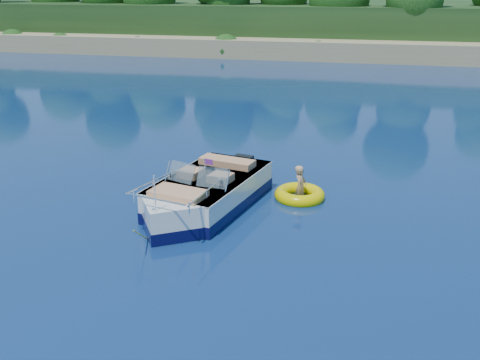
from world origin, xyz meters
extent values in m
plane|color=#0B234F|center=(0.00, 0.00, 0.00)|extent=(160.00, 160.00, 0.00)
cube|color=#957D56|center=(0.00, 38.00, 0.50)|extent=(170.00, 8.00, 2.00)
cube|color=black|center=(0.00, 65.00, 1.00)|extent=(170.00, 56.00, 6.00)
cylinder|color=black|center=(-18.00, 40.50, 3.10)|extent=(0.44, 0.44, 3.20)
cylinder|color=black|center=(0.00, 42.00, 3.30)|extent=(0.44, 0.44, 3.60)
cube|color=silver|center=(0.95, 4.39, 0.31)|extent=(2.84, 4.23, 1.08)
cube|color=silver|center=(0.55, 2.59, 0.31)|extent=(2.01, 2.01, 1.08)
cube|color=#090935|center=(0.95, 4.39, 0.16)|extent=(2.88, 4.28, 0.31)
cube|color=#090935|center=(0.55, 2.59, 0.16)|extent=(2.05, 2.05, 0.31)
cube|color=tan|center=(1.01, 4.69, 0.62)|extent=(2.19, 3.01, 0.10)
cube|color=silver|center=(0.95, 4.39, 0.82)|extent=(2.88, 4.24, 0.06)
cube|color=black|center=(1.40, 6.47, 0.36)|extent=(0.63, 0.47, 0.92)
cube|color=#8C9EA5|center=(0.34, 3.79, 1.12)|extent=(0.85, 0.53, 0.50)
cube|color=#8C9EA5|center=(1.24, 3.59, 1.12)|extent=(0.82, 0.33, 0.50)
cube|color=tan|center=(0.44, 4.24, 0.85)|extent=(0.67, 0.67, 0.41)
cube|color=tan|center=(1.34, 4.04, 0.85)|extent=(0.67, 0.67, 0.41)
cube|color=tan|center=(1.17, 5.39, 0.85)|extent=(1.69, 0.90, 0.39)
cube|color=tan|center=(0.59, 2.78, 0.83)|extent=(1.49, 1.04, 0.35)
cylinder|color=silver|center=(0.38, 1.83, 1.29)|extent=(0.03, 0.03, 0.87)
cube|color=red|center=(1.15, 3.61, 1.53)|extent=(0.22, 0.06, 0.14)
cube|color=silver|center=(0.37, 1.78, 0.88)|extent=(0.11, 0.08, 0.05)
cylinder|color=yellow|center=(0.15, 1.46, 0.36)|extent=(0.17, 1.10, 0.79)
torus|color=#E5CC00|center=(3.30, 5.45, 0.10)|extent=(1.89, 1.89, 0.38)
torus|color=red|center=(3.30, 5.45, 0.12)|extent=(1.56, 1.56, 0.13)
imported|color=tan|center=(3.32, 5.48, 0.00)|extent=(0.39, 0.75, 1.42)
camera|label=1|loc=(4.93, -8.82, 5.81)|focal=40.00mm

